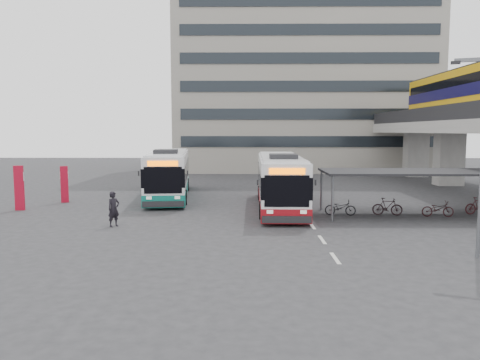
{
  "coord_description": "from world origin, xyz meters",
  "views": [
    {
      "loc": [
        -0.88,
        -23.17,
        4.76
      ],
      "look_at": [
        -1.18,
        3.08,
        2.0
      ],
      "focal_mm": 35.0,
      "sensor_mm": 36.0,
      "label": 1
    }
  ],
  "objects_px": {
    "bus_main": "(280,182)",
    "bus_teal": "(169,174)",
    "lamp_post": "(480,145)",
    "pedestrian": "(114,209)"
  },
  "relations": [
    {
      "from": "bus_main",
      "to": "lamp_post",
      "type": "relative_size",
      "value": 1.6
    },
    {
      "from": "bus_teal",
      "to": "lamp_post",
      "type": "bearing_deg",
      "value": -54.6
    },
    {
      "from": "bus_teal",
      "to": "pedestrian",
      "type": "height_order",
      "value": "bus_teal"
    },
    {
      "from": "bus_main",
      "to": "bus_teal",
      "type": "xyz_separation_m",
      "value": [
        -7.65,
        4.83,
        0.03
      ]
    },
    {
      "from": "bus_main",
      "to": "pedestrian",
      "type": "distance_m",
      "value": 10.45
    },
    {
      "from": "pedestrian",
      "to": "lamp_post",
      "type": "distance_m",
      "value": 16.58
    },
    {
      "from": "bus_teal",
      "to": "pedestrian",
      "type": "distance_m",
      "value": 10.63
    },
    {
      "from": "bus_main",
      "to": "bus_teal",
      "type": "relative_size",
      "value": 0.97
    },
    {
      "from": "lamp_post",
      "to": "bus_main",
      "type": "bearing_deg",
      "value": 138.74
    },
    {
      "from": "pedestrian",
      "to": "lamp_post",
      "type": "height_order",
      "value": "lamp_post"
    }
  ]
}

